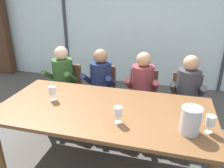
# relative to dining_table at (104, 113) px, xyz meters

# --- Properties ---
(ground) EXTENTS (14.00, 14.00, 0.00)m
(ground) POSITION_rel_dining_table_xyz_m (0.00, 1.00, -0.69)
(ground) COLOR #4C4742
(window_glass_panel) EXTENTS (7.59, 0.03, 2.60)m
(window_glass_panel) POSITION_rel_dining_table_xyz_m (0.00, 2.65, 0.61)
(window_glass_panel) COLOR silver
(window_glass_panel) RESTS_ON ground
(window_mullion_left) EXTENTS (0.06, 0.06, 2.60)m
(window_mullion_left) POSITION_rel_dining_table_xyz_m (-1.71, 2.63, 0.61)
(window_mullion_left) COLOR #38383D
(window_mullion_left) RESTS_ON ground
(hillside_vineyard) EXTENTS (13.59, 2.40, 1.71)m
(hillside_vineyard) POSITION_rel_dining_table_xyz_m (0.00, 6.89, 0.16)
(hillside_vineyard) COLOR #477A38
(hillside_vineyard) RESTS_ON ground
(dining_table) EXTENTS (2.39, 1.14, 0.76)m
(dining_table) POSITION_rel_dining_table_xyz_m (0.00, 0.00, 0.00)
(dining_table) COLOR brown
(dining_table) RESTS_ON ground
(chair_near_curtain) EXTENTS (0.50, 0.50, 0.86)m
(chair_near_curtain) POSITION_rel_dining_table_xyz_m (-0.94, 0.98, -0.19)
(chair_near_curtain) COLOR brown
(chair_near_curtain) RESTS_ON ground
(chair_left_of_center) EXTENTS (0.48, 0.48, 0.86)m
(chair_left_of_center) POSITION_rel_dining_table_xyz_m (-0.35, 1.02, -0.19)
(chair_left_of_center) COLOR brown
(chair_left_of_center) RESTS_ON ground
(chair_center) EXTENTS (0.47, 0.47, 0.86)m
(chair_center) POSITION_rel_dining_table_xyz_m (0.31, 1.01, -0.19)
(chair_center) COLOR brown
(chair_center) RESTS_ON ground
(chair_right_of_center) EXTENTS (0.44, 0.44, 0.86)m
(chair_right_of_center) POSITION_rel_dining_table_xyz_m (0.94, 1.00, -0.19)
(chair_right_of_center) COLOR brown
(chair_right_of_center) RESTS_ON ground
(person_olive_shirt) EXTENTS (0.47, 0.61, 1.18)m
(person_olive_shirt) POSITION_rel_dining_table_xyz_m (-0.96, 0.85, -0.02)
(person_olive_shirt) COLOR #2D5123
(person_olive_shirt) RESTS_ON ground
(person_navy_polo) EXTENTS (0.46, 0.61, 1.18)m
(person_navy_polo) POSITION_rel_dining_table_xyz_m (-0.33, 0.85, -0.02)
(person_navy_polo) COLOR #192347
(person_navy_polo) RESTS_ON ground
(person_maroon_top) EXTENTS (0.48, 0.62, 1.18)m
(person_maroon_top) POSITION_rel_dining_table_xyz_m (0.31, 0.85, -0.02)
(person_maroon_top) COLOR brown
(person_maroon_top) RESTS_ON ground
(person_charcoal_jacket) EXTENTS (0.49, 0.63, 1.18)m
(person_charcoal_jacket) POSITION_rel_dining_table_xyz_m (0.93, 0.85, -0.02)
(person_charcoal_jacket) COLOR #38383D
(person_charcoal_jacket) RESTS_ON ground
(ice_bucket_primary) EXTENTS (0.19, 0.19, 0.26)m
(ice_bucket_primary) POSITION_rel_dining_table_xyz_m (0.90, -0.24, 0.20)
(ice_bucket_primary) COLOR #B7B7BC
(ice_bucket_primary) RESTS_ON dining_table
(wine_glass_by_left_taster) EXTENTS (0.08, 0.08, 0.17)m
(wine_glass_by_left_taster) POSITION_rel_dining_table_xyz_m (0.22, -0.24, 0.18)
(wine_glass_by_left_taster) COLOR silver
(wine_glass_by_left_taster) RESTS_ON dining_table
(wine_glass_near_bucket) EXTENTS (0.08, 0.08, 0.17)m
(wine_glass_near_bucket) POSITION_rel_dining_table_xyz_m (1.07, -0.19, 0.18)
(wine_glass_near_bucket) COLOR silver
(wine_glass_near_bucket) RESTS_ON dining_table
(wine_glass_center_pour) EXTENTS (0.08, 0.08, 0.17)m
(wine_glass_center_pour) POSITION_rel_dining_table_xyz_m (-0.65, 0.04, 0.18)
(wine_glass_center_pour) COLOR silver
(wine_glass_center_pour) RESTS_ON dining_table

